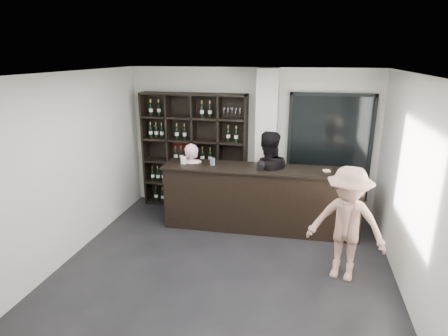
% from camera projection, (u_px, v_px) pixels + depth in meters
% --- Properties ---
extents(floor, '(5.00, 5.50, 0.01)m').
position_uv_depth(floor, '(221.00, 278.00, 5.50)').
color(floor, black).
rests_on(floor, ground).
extents(wine_shelf, '(2.20, 0.35, 2.40)m').
position_uv_depth(wine_shelf, '(194.00, 151.00, 7.78)').
color(wine_shelf, black).
rests_on(wine_shelf, floor).
extents(structural_column, '(0.40, 0.40, 2.90)m').
position_uv_depth(structural_column, '(266.00, 144.00, 7.31)').
color(structural_column, silver).
rests_on(structural_column, floor).
extents(glass_panel, '(1.60, 0.08, 2.10)m').
position_uv_depth(glass_panel, '(329.00, 147.00, 7.29)').
color(glass_panel, black).
rests_on(glass_panel, floor).
extents(tasting_counter, '(3.59, 0.74, 1.19)m').
position_uv_depth(tasting_counter, '(260.00, 198.00, 6.89)').
color(tasting_counter, black).
rests_on(tasting_counter, floor).
extents(taster_pink, '(0.61, 0.44, 1.55)m').
position_uv_depth(taster_pink, '(192.00, 182.00, 7.20)').
color(taster_pink, '#FFC8D4').
rests_on(taster_pink, floor).
extents(taster_black, '(1.00, 0.83, 1.84)m').
position_uv_depth(taster_black, '(267.00, 180.00, 6.87)').
color(taster_black, black).
rests_on(taster_black, floor).
extents(customer, '(1.22, 0.89, 1.69)m').
position_uv_depth(customer, '(347.00, 224.00, 5.27)').
color(customer, tan).
rests_on(customer, floor).
extents(wine_glass, '(0.10, 0.10, 0.20)m').
position_uv_depth(wine_glass, '(259.00, 165.00, 6.57)').
color(wine_glass, white).
rests_on(wine_glass, tasting_counter).
extents(spit_cup, '(0.11, 0.11, 0.13)m').
position_uv_depth(spit_cup, '(212.00, 162.00, 6.88)').
color(spit_cup, '#9DB2BC').
rests_on(spit_cup, tasting_counter).
extents(napkin_stack, '(0.13, 0.13, 0.02)m').
position_uv_depth(napkin_stack, '(327.00, 171.00, 6.53)').
color(napkin_stack, white).
rests_on(napkin_stack, tasting_counter).
extents(card_stand, '(0.10, 0.05, 0.14)m').
position_uv_depth(card_stand, '(184.00, 160.00, 6.94)').
color(card_stand, white).
rests_on(card_stand, tasting_counter).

